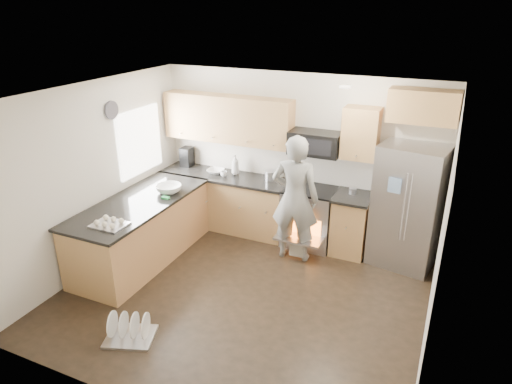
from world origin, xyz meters
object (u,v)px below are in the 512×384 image
at_px(stove_range, 310,204).
at_px(person, 295,199).
at_px(dish_rack, 130,331).
at_px(refrigerator, 408,207).

xyz_separation_m(stove_range, person, (-0.08, -0.49, 0.27)).
bearing_deg(stove_range, person, -99.12).
bearing_deg(person, dish_rack, 60.31).
bearing_deg(refrigerator, dish_rack, -120.87).
relative_size(stove_range, refrigerator, 1.00).
distance_m(stove_range, refrigerator, 1.44).
relative_size(stove_range, person, 0.95).
distance_m(person, dish_rack, 2.83).
bearing_deg(person, refrigerator, -167.80).
bearing_deg(refrigerator, stove_range, -169.70).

